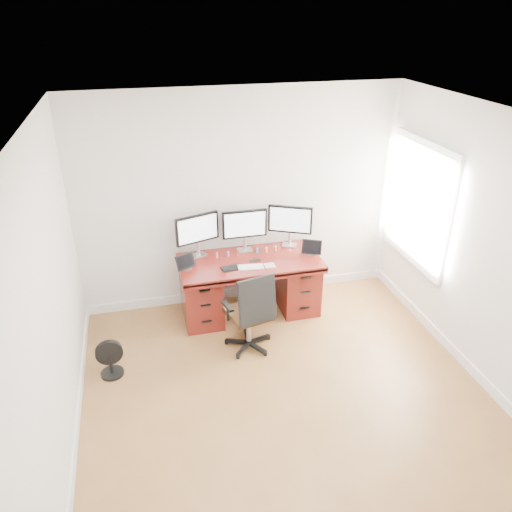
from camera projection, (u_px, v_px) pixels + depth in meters
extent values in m
plane|color=olive|center=(294.00, 413.00, 4.77)|extent=(4.50, 4.50, 0.00)
cube|color=white|center=(241.00, 200.00, 6.10)|extent=(4.00, 0.10, 2.70)
cube|color=white|center=(506.00, 265.00, 4.59)|extent=(0.10, 4.50, 2.70)
cube|color=white|center=(418.00, 203.00, 5.86)|extent=(0.04, 1.30, 1.50)
cube|color=white|center=(417.00, 204.00, 5.85)|extent=(0.01, 1.15, 1.35)
cube|color=#5A1612|center=(250.00, 262.00, 5.99)|extent=(1.70, 0.80, 0.05)
cube|color=#5A1612|center=(201.00, 293.00, 6.06)|extent=(0.45, 0.70, 0.70)
cube|color=#5A1612|center=(296.00, 281.00, 6.32)|extent=(0.45, 0.70, 0.70)
cube|color=#45100C|center=(245.00, 267.00, 6.36)|extent=(0.74, 0.03, 0.40)
cylinder|color=black|center=(249.00, 343.00, 5.70)|extent=(0.63, 0.63, 0.07)
cylinder|color=silver|center=(249.00, 327.00, 5.59)|extent=(0.06, 0.06, 0.37)
cube|color=#311D0E|center=(248.00, 313.00, 5.51)|extent=(0.53, 0.52, 0.06)
cube|color=black|center=(257.00, 300.00, 5.22)|extent=(0.43, 0.15, 0.51)
cube|color=black|center=(228.00, 306.00, 5.33)|extent=(0.11, 0.23, 0.03)
cube|color=black|center=(268.00, 295.00, 5.54)|extent=(0.11, 0.23, 0.03)
cylinder|color=black|center=(112.00, 373.00, 5.26)|extent=(0.24, 0.24, 0.03)
cylinder|color=black|center=(111.00, 364.00, 5.21)|extent=(0.04, 0.04, 0.20)
cylinder|color=black|center=(109.00, 354.00, 5.15)|extent=(0.28, 0.08, 0.28)
cube|color=silver|center=(199.00, 255.00, 6.09)|extent=(0.21, 0.19, 0.01)
cylinder|color=silver|center=(198.00, 249.00, 6.05)|extent=(0.04, 0.04, 0.18)
cube|color=black|center=(197.00, 229.00, 5.93)|extent=(0.53, 0.20, 0.35)
cube|color=white|center=(198.00, 229.00, 5.91)|extent=(0.48, 0.16, 0.30)
cube|color=silver|center=(245.00, 250.00, 6.21)|extent=(0.18, 0.14, 0.01)
cylinder|color=silver|center=(245.00, 244.00, 6.18)|extent=(0.04, 0.04, 0.18)
cube|color=black|center=(245.00, 224.00, 6.06)|extent=(0.55, 0.04, 0.35)
cube|color=white|center=(245.00, 225.00, 6.04)|extent=(0.50, 0.01, 0.30)
cube|color=silver|center=(289.00, 245.00, 6.34)|extent=(0.22, 0.21, 0.01)
cylinder|color=silver|center=(289.00, 239.00, 6.30)|extent=(0.04, 0.04, 0.18)
cube|color=black|center=(290.00, 219.00, 6.18)|extent=(0.51, 0.28, 0.35)
cube|color=white|center=(290.00, 220.00, 6.16)|extent=(0.45, 0.23, 0.30)
cube|color=silver|center=(186.00, 269.00, 5.77)|extent=(0.13, 0.12, 0.01)
cube|color=black|center=(186.00, 262.00, 5.73)|extent=(0.24, 0.17, 0.17)
cube|color=silver|center=(312.00, 254.00, 6.10)|extent=(0.12, 0.11, 0.01)
cube|color=black|center=(312.00, 247.00, 6.06)|extent=(0.25, 0.16, 0.17)
cube|color=white|center=(251.00, 267.00, 5.80)|extent=(0.31, 0.16, 0.01)
cube|color=silver|center=(270.00, 266.00, 5.84)|extent=(0.13, 0.13, 0.01)
cube|color=black|center=(231.00, 268.00, 5.79)|extent=(0.25, 0.19, 0.01)
cube|color=black|center=(255.00, 260.00, 5.96)|extent=(0.13, 0.09, 0.01)
cylinder|color=#DF607C|center=(217.00, 256.00, 6.02)|extent=(0.02, 0.02, 0.05)
sphere|color=#DF607C|center=(217.00, 253.00, 6.01)|extent=(0.03, 0.03, 0.03)
cylinder|color=#A76CE7|center=(228.00, 255.00, 6.05)|extent=(0.02, 0.02, 0.05)
sphere|color=#A76CE7|center=(228.00, 252.00, 6.04)|extent=(0.03, 0.03, 0.03)
cylinder|color=brown|center=(238.00, 254.00, 6.08)|extent=(0.02, 0.02, 0.05)
sphere|color=brown|center=(238.00, 251.00, 6.06)|extent=(0.03, 0.03, 0.03)
cylinder|color=#4BA3EC|center=(257.00, 251.00, 6.13)|extent=(0.02, 0.02, 0.05)
sphere|color=#4BA3EC|center=(257.00, 249.00, 6.11)|extent=(0.03, 0.03, 0.03)
cylinder|color=#EEA34C|center=(266.00, 250.00, 6.16)|extent=(0.02, 0.02, 0.05)
sphere|color=#EEA34C|center=(267.00, 248.00, 6.14)|extent=(0.03, 0.03, 0.03)
cylinder|color=tan|center=(276.00, 249.00, 6.18)|extent=(0.02, 0.02, 0.05)
sphere|color=tan|center=(276.00, 247.00, 6.17)|extent=(0.03, 0.03, 0.03)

